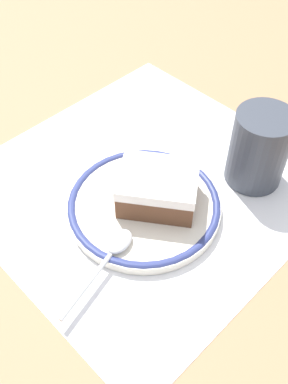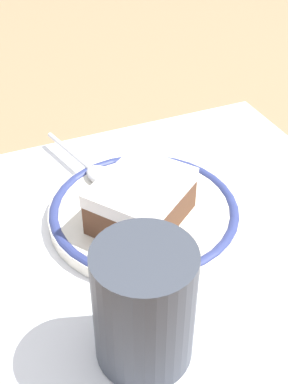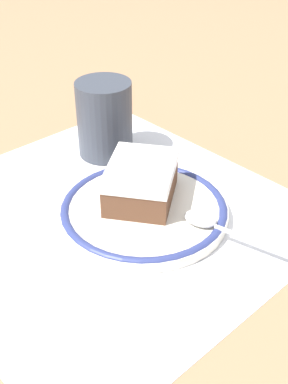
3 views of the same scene
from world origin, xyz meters
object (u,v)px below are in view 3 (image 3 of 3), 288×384
at_px(plate, 144,210).
at_px(cup, 105,123).
at_px(cake_slice, 141,182).
at_px(spoon, 211,223).

bearing_deg(plate, cup, -23.12).
distance_m(cake_slice, cup, 0.14).
distance_m(plate, cake_slice, 0.03).
xyz_separation_m(plate, cake_slice, (0.01, -0.01, 0.03)).
bearing_deg(cake_slice, spoon, -168.41).
height_order(cake_slice, cup, cup).
distance_m(spoon, cup, 0.22).
height_order(plate, cup, cup).
xyz_separation_m(plate, cup, (0.14, -0.06, 0.04)).
xyz_separation_m(cake_slice, spoon, (-0.09, -0.02, -0.02)).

